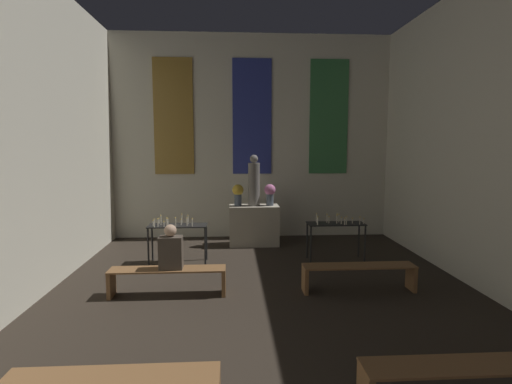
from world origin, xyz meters
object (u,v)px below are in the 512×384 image
object	(u,v)px
statue	(254,182)
person_seated	(171,250)
altar	(254,225)
flower_vase_left	(238,193)
flower_vase_right	(270,193)
candle_rack_right	(336,228)
candle_rack_left	(177,230)
pew_second_right	(463,377)
pew_back_left	(168,276)
pew_back_right	(359,272)

from	to	relation	value
statue	person_seated	bearing A→B (deg)	-115.27
altar	flower_vase_left	bearing A→B (deg)	180.00
flower_vase_right	person_seated	size ratio (longest dim) A/B	0.72
flower_vase_left	candle_rack_right	world-z (taller)	flower_vase_left
candle_rack_left	flower_vase_right	bearing A→B (deg)	34.94
statue	pew_second_right	bearing A→B (deg)	-75.80
candle_rack_right	pew_back_left	xyz separation A→B (m)	(-3.13, -1.73, -0.36)
altar	flower_vase_right	size ratio (longest dim) A/B	2.30
flower_vase_right	pew_back_left	world-z (taller)	flower_vase_right
statue	candle_rack_left	world-z (taller)	statue
candle_rack_right	pew_back_left	world-z (taller)	candle_rack_right
statue	pew_back_right	xyz separation A→B (m)	(1.53, -3.12, -1.18)
pew_back_left	pew_back_right	size ratio (longest dim) A/B	1.00
altar	pew_back_left	world-z (taller)	altar
flower_vase_left	candle_rack_left	bearing A→B (deg)	-131.61
flower_vase_left	candle_rack_right	distance (m)	2.48
altar	person_seated	size ratio (longest dim) A/B	1.64
person_seated	pew_back_right	bearing A→B (deg)	-0.00
pew_back_left	candle_rack_left	bearing A→B (deg)	92.45
statue	flower_vase_right	bearing A→B (deg)	-0.00
flower_vase_left	flower_vase_right	distance (m)	0.75
pew_back_right	candle_rack_right	bearing A→B (deg)	87.78
pew_back_left	pew_second_right	bearing A→B (deg)	-43.74
flower_vase_left	pew_back_right	size ratio (longest dim) A/B	0.28
pew_second_right	person_seated	distance (m)	4.22
flower_vase_right	pew_back_right	world-z (taller)	flower_vase_right
flower_vase_left	pew_second_right	size ratio (longest dim) A/B	0.28
candle_rack_left	candle_rack_right	world-z (taller)	candle_rack_left
candle_rack_right	statue	bearing A→B (deg)	139.11
flower_vase_right	pew_second_right	world-z (taller)	flower_vase_right
altar	statue	bearing A→B (deg)	90.00
altar	person_seated	world-z (taller)	person_seated
flower_vase_right	candle_rack_right	bearing A→B (deg)	-48.55
altar	flower_vase_left	distance (m)	0.86
altar	candle_rack_left	bearing A→B (deg)	-139.23
person_seated	candle_rack_right	bearing A→B (deg)	29.47
candle_rack_left	candle_rack_right	distance (m)	3.20
statue	candle_rack_right	bearing A→B (deg)	-40.89
statue	candle_rack_right	size ratio (longest dim) A/B	1.03
flower_vase_right	altar	bearing A→B (deg)	180.00
flower_vase_right	pew_back_right	distance (m)	3.45
candle_rack_left	pew_second_right	world-z (taller)	candle_rack_left
pew_second_right	pew_back_right	distance (m)	2.93
pew_back_right	statue	bearing A→B (deg)	116.15
flower_vase_left	flower_vase_right	bearing A→B (deg)	0.00
flower_vase_left	pew_back_left	size ratio (longest dim) A/B	0.28
statue	pew_second_right	distance (m)	6.35
flower_vase_right	person_seated	world-z (taller)	flower_vase_right
statue	pew_second_right	world-z (taller)	statue
flower_vase_right	candle_rack_left	distance (m)	2.48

